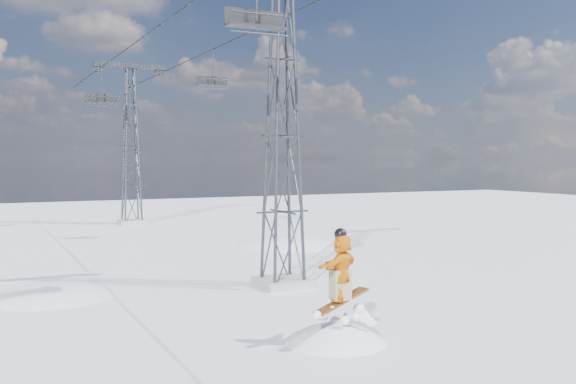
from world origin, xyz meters
The scene contains 7 objects.
ground centered at (0.00, 0.00, 0.00)m, with size 120.00×120.00×0.00m, color white.
lift_tower_near centered at (0.80, 8.00, 5.47)m, with size 5.20×1.80×11.43m.
lift_tower_far centered at (0.80, 33.00, 5.47)m, with size 5.20×1.80×11.43m.
haul_cables centered at (0.80, 19.50, 10.85)m, with size 4.46×51.00×0.06m.
lift_chair_near centered at (-1.40, 5.30, 8.92)m, with size 1.95×0.56×2.41m.
lift_chair_mid centered at (3.00, 21.76, 9.03)m, with size 1.84×0.53×2.28m.
lift_chair_far centered at (-1.40, 31.61, 8.68)m, with size 2.18×0.63×2.71m.
Camera 1 is at (-9.25, -12.98, 4.69)m, focal length 40.00 mm.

